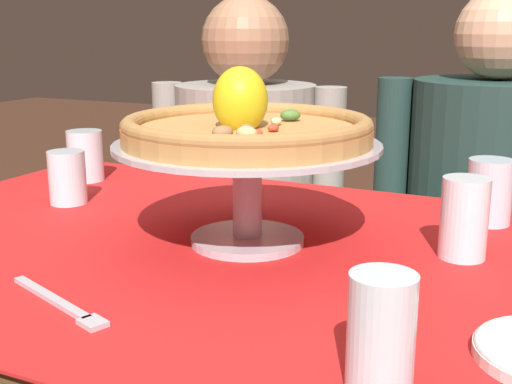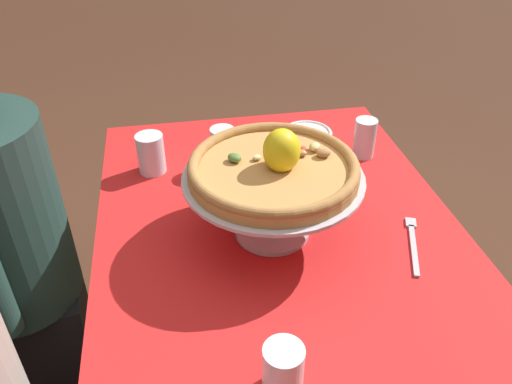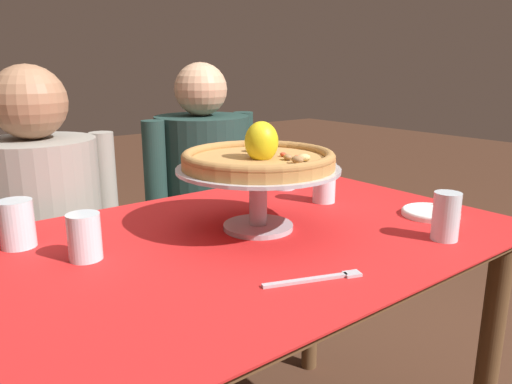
% 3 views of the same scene
% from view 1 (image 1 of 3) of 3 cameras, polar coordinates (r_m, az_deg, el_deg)
% --- Properties ---
extents(dining_table, '(1.24, 0.84, 0.77)m').
position_cam_1_polar(dining_table, '(1.04, -2.74, -10.73)').
color(dining_table, brown).
rests_on(dining_table, ground).
extents(pizza_stand, '(0.39, 0.39, 0.15)m').
position_cam_1_polar(pizza_stand, '(0.97, -0.76, 1.88)').
color(pizza_stand, '#B7B7C1').
rests_on(pizza_stand, dining_table).
extents(pizza, '(0.36, 0.36, 0.11)m').
position_cam_1_polar(pizza, '(0.96, -0.82, 5.64)').
color(pizza, '#BC8447').
rests_on(pizza, pizza_stand).
extents(water_glass_front_right, '(0.06, 0.06, 0.11)m').
position_cam_1_polar(water_glass_front_right, '(0.61, 10.68, -12.57)').
color(water_glass_front_right, silver).
rests_on(water_glass_front_right, dining_table).
extents(water_glass_side_left, '(0.07, 0.07, 0.10)m').
position_cam_1_polar(water_glass_side_left, '(1.26, -15.92, 0.95)').
color(water_glass_side_left, silver).
rests_on(water_glass_side_left, dining_table).
extents(water_glass_back_right, '(0.07, 0.07, 0.11)m').
position_cam_1_polar(water_glass_back_right, '(1.16, 19.42, -0.33)').
color(water_glass_back_right, silver).
rests_on(water_glass_back_right, dining_table).
extents(water_glass_back_left, '(0.07, 0.07, 0.11)m').
position_cam_1_polar(water_glass_back_left, '(1.44, -14.47, 2.75)').
color(water_glass_back_left, silver).
rests_on(water_glass_back_left, dining_table).
extents(water_glass_side_right, '(0.07, 0.07, 0.12)m').
position_cam_1_polar(water_glass_side_right, '(0.97, 17.45, -2.63)').
color(water_glass_side_right, white).
rests_on(water_glass_side_right, dining_table).
extents(dinner_fork, '(0.19, 0.09, 0.01)m').
position_cam_1_polar(dinner_fork, '(0.82, -16.39, -9.25)').
color(dinner_fork, '#B7B7C1').
rests_on(dinner_fork, dining_table).
extents(diner_left, '(0.52, 0.41, 1.16)m').
position_cam_1_polar(diner_left, '(1.78, -0.85, -2.69)').
color(diner_left, gray).
rests_on(diner_left, ground).
extents(diner_right, '(0.51, 0.40, 1.17)m').
position_cam_1_polar(diner_right, '(1.63, 18.85, -5.10)').
color(diner_right, black).
rests_on(diner_right, ground).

